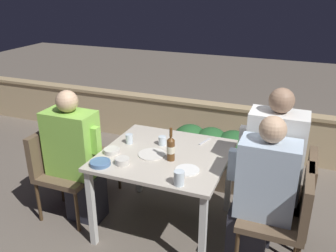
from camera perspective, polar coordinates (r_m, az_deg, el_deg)
name	(u,v)px	position (r m, az deg, el deg)	size (l,w,h in m)	color
ground_plane	(165,225)	(3.39, -0.47, -15.62)	(16.00, 16.00, 0.00)	#665B51
parapet_wall	(214,126)	(4.69, 7.47, -0.03)	(9.00, 0.18, 0.63)	tan
dining_table	(165,162)	(3.04, -0.51, -5.81)	(1.05, 0.98, 0.74)	#BCB2A3
planter_hedge	(210,153)	(3.90, 6.76, -4.25)	(0.87, 0.47, 0.63)	brown
chair_left_near	(59,164)	(3.46, -17.06, -5.82)	(0.48, 0.48, 0.84)	brown
person_green_blouse	(76,157)	(3.30, -14.50, -4.90)	(0.51, 0.26, 1.24)	#282833
chair_left_far	(80,149)	(3.69, -13.87, -3.58)	(0.48, 0.48, 0.84)	brown
chair_right_near	(287,212)	(2.82, 18.52, -12.92)	(0.48, 0.48, 0.84)	brown
person_blue_shirt	(260,194)	(2.77, 14.60, -10.48)	(0.50, 0.26, 1.24)	#282833
chair_right_far	(292,192)	(3.06, 19.27, -10.01)	(0.48, 0.48, 0.84)	brown
person_white_polo	(269,169)	(2.98, 15.91, -6.70)	(0.50, 0.26, 1.36)	#282833
beer_bottle	(171,148)	(2.84, 0.46, -3.55)	(0.07, 0.07, 0.28)	brown
plate_0	(187,170)	(2.74, 3.11, -7.06)	(0.19, 0.19, 0.01)	white
plate_1	(152,154)	(2.97, -2.61, -4.55)	(0.23, 0.23, 0.01)	silver
bowl_0	(112,151)	(3.03, -9.01, -3.91)	(0.14, 0.14, 0.04)	beige
bowl_1	(100,163)	(2.86, -10.83, -5.81)	(0.16, 0.16, 0.03)	#4C709E
bowl_2	(122,161)	(2.84, -7.33, -5.55)	(0.12, 0.12, 0.05)	beige
glass_cup_0	(179,178)	(2.53, 1.79, -8.35)	(0.08, 0.08, 0.11)	silver
glass_cup_1	(162,141)	(3.13, -0.92, -2.37)	(0.07, 0.07, 0.08)	silver
glass_cup_2	(129,139)	(3.18, -6.24, -2.05)	(0.06, 0.06, 0.09)	silver
fork_0	(205,141)	(3.22, 5.91, -2.49)	(0.07, 0.17, 0.01)	silver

